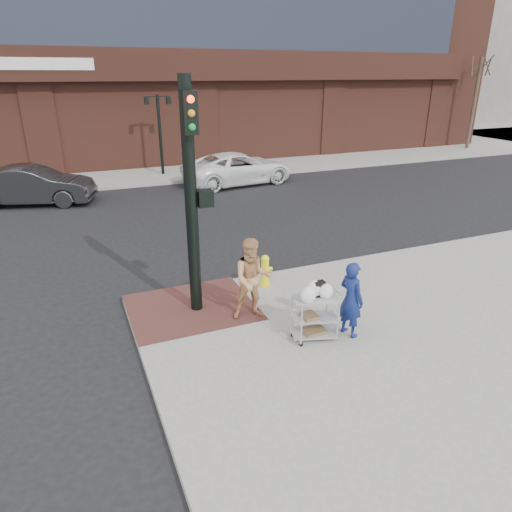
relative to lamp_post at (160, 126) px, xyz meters
name	(u,v)px	position (x,y,z in m)	size (l,w,h in m)	color
ground	(229,326)	(-2.00, -16.00, -2.62)	(220.00, 220.00, 0.00)	black
sidewalk_far	(240,132)	(10.50, 16.00, -2.54)	(65.00, 36.00, 0.15)	gray
brick_curb_ramp	(191,307)	(-2.60, -15.10, -2.46)	(2.80, 2.40, 0.01)	#532A26
filler_block	(439,38)	(38.00, 22.00, 6.38)	(14.00, 20.00, 18.00)	slate
bare_tree_a	(482,55)	(22.00, 0.50, 3.65)	(1.80, 1.80, 7.20)	#382B21
lamp_post	(160,126)	(0.00, 0.00, 0.00)	(1.32, 0.22, 4.00)	black
traffic_signal_pole	(192,194)	(-2.48, -15.23, 0.21)	(0.61, 0.51, 5.00)	black
woman_blue	(351,299)	(0.08, -17.47, -1.67)	(0.58, 0.38, 1.59)	navy
pedestrian_tan	(253,279)	(-1.46, -16.05, -1.56)	(0.88, 0.69, 1.82)	tan
sedan_dark	(32,186)	(-6.16, -3.44, -1.81)	(1.70, 4.87, 1.61)	black
minivan_white	(238,168)	(3.12, -3.14, -1.85)	(2.56, 5.54, 1.54)	white
utility_cart	(315,313)	(-0.66, -17.32, -1.91)	(0.99, 0.73, 1.22)	#999A9E
fire_hydrant	(265,270)	(-0.57, -14.68, -2.05)	(0.38, 0.27, 0.82)	#FFF215
newsbox_yellow	(18,178)	(-6.89, -0.61, -2.00)	(0.40, 0.36, 0.94)	#F7AB1B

